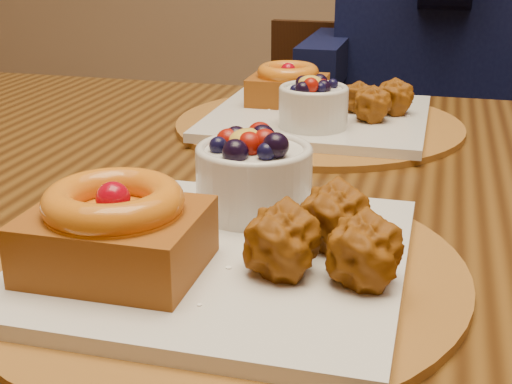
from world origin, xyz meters
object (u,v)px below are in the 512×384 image
at_px(place_setting_near, 217,234).
at_px(chair_far, 343,193).
at_px(dining_table, 281,247).
at_px(place_setting_far, 317,111).

xyz_separation_m(place_setting_near, chair_far, (-0.03, 1.02, -0.34)).
height_order(dining_table, place_setting_near, place_setting_near).
distance_m(dining_table, chair_far, 0.84).
distance_m(dining_table, place_setting_near, 0.24).
distance_m(place_setting_far, chair_far, 0.67).
relative_size(dining_table, chair_far, 1.98).
height_order(dining_table, chair_far, chair_far).
relative_size(place_setting_near, place_setting_far, 1.00).
bearing_deg(dining_table, chair_far, 92.71).
bearing_deg(dining_table, place_setting_near, -91.00).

